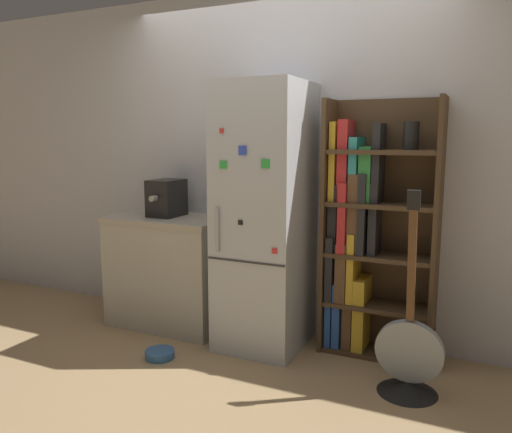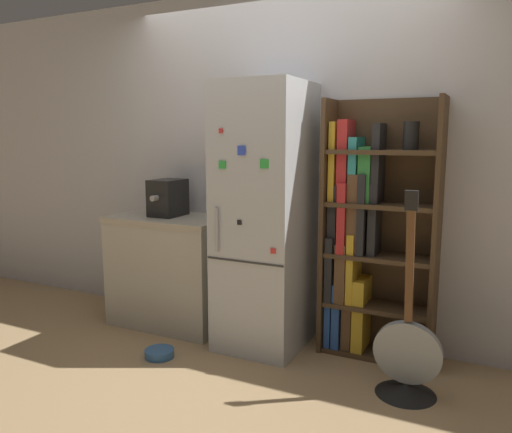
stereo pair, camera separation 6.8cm
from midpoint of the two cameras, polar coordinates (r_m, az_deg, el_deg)
The scene contains 8 objects.
ground_plane at distance 3.70m, azimuth 0.59°, elevation -14.97°, with size 16.00×16.00×0.00m, color tan.
wall_back at distance 3.82m, azimuth 3.73°, elevation 5.95°, with size 8.00×0.05×2.60m.
refrigerator at distance 3.54m, azimuth 1.56°, elevation -0.12°, with size 0.58×0.66×1.88m.
bookshelf at distance 3.52m, azimuth 12.98°, elevation -2.25°, with size 0.76×0.31×1.76m.
kitchen_counter at distance 4.10m, azimuth -9.15°, elevation -6.07°, with size 0.95×0.57×0.88m.
espresso_machine at distance 4.02m, azimuth -9.57°, elevation 2.13°, with size 0.21×0.34×0.29m.
guitar at distance 3.19m, azimuth 17.44°, elevation -16.05°, with size 0.40×0.36×1.23m.
pet_bowl at distance 3.63m, azimuth -10.44°, elevation -15.05°, with size 0.20×0.20×0.05m.
Camera 2 is at (1.49, -3.03, 1.51)m, focal length 35.00 mm.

